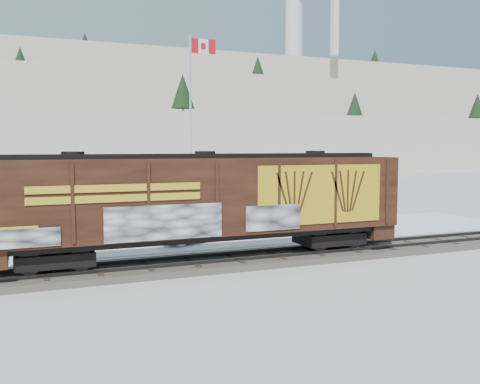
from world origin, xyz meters
name	(u,v)px	position (x,y,z in m)	size (l,w,h in m)	color
ground	(273,260)	(0.00, 0.00, 0.00)	(500.00, 500.00, 0.00)	white
rail_track	(273,257)	(0.00, 0.00, 0.15)	(50.00, 3.40, 0.43)	#59544C
parking_strip	(218,235)	(0.00, 7.50, 0.01)	(40.00, 8.00, 0.03)	white
hillside	(59,115)	(-0.05, 139.79, 14.37)	(360.00, 110.00, 93.00)	white
hopper_railcar	(205,200)	(-3.31, -0.01, 2.97)	(18.40, 3.06, 4.56)	black
flagpole	(192,153)	(0.27, 13.43, 4.87)	(2.30, 0.90, 12.89)	silver
car_silver	(189,224)	(-1.92, 7.14, 0.84)	(1.91, 4.74, 1.61)	#BBBDC3
car_white	(194,229)	(-2.02, 5.76, 0.77)	(1.56, 4.49, 1.48)	silver
car_dark	(305,221)	(5.54, 6.91, 0.64)	(1.70, 4.19, 1.22)	#21242A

